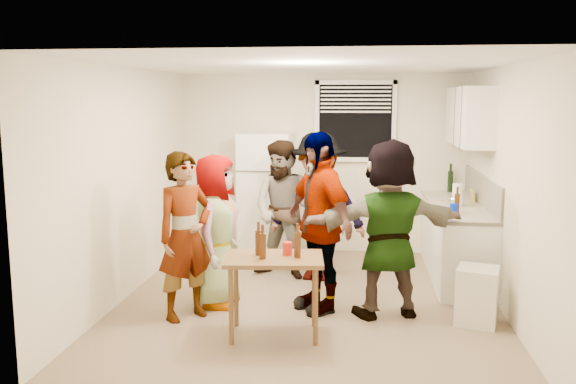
# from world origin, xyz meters

# --- Properties ---
(room) EXTENTS (4.00, 4.50, 2.50)m
(room) POSITION_xyz_m (0.00, 0.00, 0.00)
(room) COLOR silver
(room) RESTS_ON ground
(window) EXTENTS (1.12, 0.10, 1.06)m
(window) POSITION_xyz_m (0.45, 2.21, 1.85)
(window) COLOR white
(window) RESTS_ON room
(refrigerator) EXTENTS (0.70, 0.70, 1.70)m
(refrigerator) POSITION_xyz_m (-0.75, 1.88, 0.85)
(refrigerator) COLOR white
(refrigerator) RESTS_ON ground
(counter_lower) EXTENTS (0.60, 2.20, 0.86)m
(counter_lower) POSITION_xyz_m (1.70, 1.15, 0.43)
(counter_lower) COLOR white
(counter_lower) RESTS_ON ground
(countertop) EXTENTS (0.64, 2.22, 0.04)m
(countertop) POSITION_xyz_m (1.70, 1.15, 0.88)
(countertop) COLOR #BFB89E
(countertop) RESTS_ON counter_lower
(backsplash) EXTENTS (0.03, 2.20, 0.36)m
(backsplash) POSITION_xyz_m (1.99, 1.15, 1.08)
(backsplash) COLOR #B9B3AB
(backsplash) RESTS_ON countertop
(upper_cabinets) EXTENTS (0.34, 1.60, 0.70)m
(upper_cabinets) POSITION_xyz_m (1.83, 1.35, 1.95)
(upper_cabinets) COLOR white
(upper_cabinets) RESTS_ON room
(kettle) EXTENTS (0.23, 0.20, 0.18)m
(kettle) POSITION_xyz_m (1.65, 1.02, 0.90)
(kettle) COLOR silver
(kettle) RESTS_ON countertop
(paper_towel) EXTENTS (0.12, 0.12, 0.26)m
(paper_towel) POSITION_xyz_m (1.68, 1.02, 0.90)
(paper_towel) COLOR white
(paper_towel) RESTS_ON countertop
(wine_bottle) EXTENTS (0.07, 0.07, 0.29)m
(wine_bottle) POSITION_xyz_m (1.75, 2.12, 0.90)
(wine_bottle) COLOR black
(wine_bottle) RESTS_ON countertop
(beer_bottle_counter) EXTENTS (0.06, 0.06, 0.22)m
(beer_bottle_counter) POSITION_xyz_m (1.60, 0.51, 0.90)
(beer_bottle_counter) COLOR #47230C
(beer_bottle_counter) RESTS_ON countertop
(blue_cup) EXTENTS (0.09, 0.09, 0.12)m
(blue_cup) POSITION_xyz_m (1.56, 0.48, 0.90)
(blue_cup) COLOR #0423D8
(blue_cup) RESTS_ON countertop
(picture_frame) EXTENTS (0.02, 0.17, 0.14)m
(picture_frame) POSITION_xyz_m (1.92, 1.38, 0.97)
(picture_frame) COLOR gold
(picture_frame) RESTS_ON countertop
(trash_bin) EXTENTS (0.47, 0.47, 0.56)m
(trash_bin) POSITION_xyz_m (1.67, -0.46, 0.25)
(trash_bin) COLOR beige
(trash_bin) RESTS_ON ground
(serving_table) EXTENTS (0.94, 0.68, 0.75)m
(serving_table) POSITION_xyz_m (-0.23, -0.99, 0.00)
(serving_table) COLOR brown
(serving_table) RESTS_ON ground
(beer_bottle_table) EXTENTS (0.06, 0.06, 0.23)m
(beer_bottle_table) POSITION_xyz_m (-0.32, -1.06, 0.75)
(beer_bottle_table) COLOR #47230C
(beer_bottle_table) RESTS_ON serving_table
(red_cup) EXTENTS (0.09, 0.09, 0.12)m
(red_cup) POSITION_xyz_m (-0.12, -0.90, 0.75)
(red_cup) COLOR red
(red_cup) RESTS_ON serving_table
(guest_grey) EXTENTS (1.64, 0.87, 0.51)m
(guest_grey) POSITION_xyz_m (-0.96, -0.22, 0.00)
(guest_grey) COLOR gray
(guest_grey) RESTS_ON ground
(guest_stripe) EXTENTS (1.64, 1.56, 0.40)m
(guest_stripe) POSITION_xyz_m (-1.16, -0.63, 0.00)
(guest_stripe) COLOR #141933
(guest_stripe) RESTS_ON ground
(guest_back_left) EXTENTS (1.24, 1.83, 0.63)m
(guest_back_left) POSITION_xyz_m (-0.37, 0.86, 0.00)
(guest_back_left) COLOR #4E3823
(guest_back_left) RESTS_ON ground
(guest_back_right) EXTENTS (1.41, 1.93, 0.66)m
(guest_back_right) POSITION_xyz_m (0.04, 0.83, 0.00)
(guest_back_right) COLOR #444449
(guest_back_right) RESTS_ON ground
(guest_black) EXTENTS (2.12, 1.96, 0.45)m
(guest_black) POSITION_xyz_m (0.12, -0.23, 0.00)
(guest_black) COLOR black
(guest_black) RESTS_ON ground
(guest_orange) EXTENTS (2.10, 2.19, 0.53)m
(guest_orange) POSITION_xyz_m (0.82, -0.32, 0.00)
(guest_orange) COLOR #D6864C
(guest_orange) RESTS_ON ground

